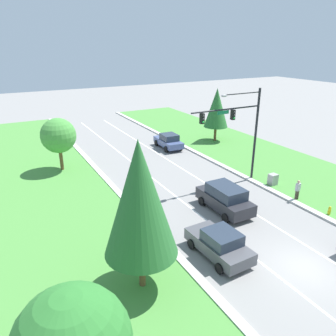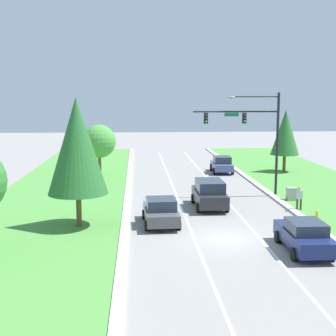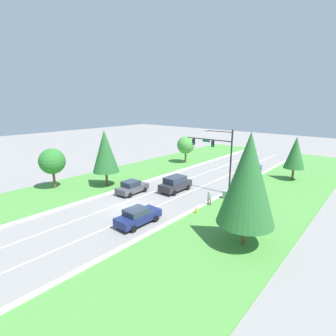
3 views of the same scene
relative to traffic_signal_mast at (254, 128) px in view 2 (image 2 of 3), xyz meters
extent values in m
plane|color=gray|center=(-4.13, -10.98, -5.32)|extent=(160.00, 160.00, 0.00)
cube|color=beige|center=(1.52, -10.98, -5.24)|extent=(0.50, 90.00, 0.15)
cube|color=beige|center=(-9.78, -10.98, -5.24)|extent=(0.50, 90.00, 0.15)
cube|color=#4C8E3D|center=(-15.03, -10.98, -5.28)|extent=(10.00, 90.00, 0.08)
cube|color=white|center=(-5.93, -10.98, -5.31)|extent=(0.14, 81.00, 0.01)
cube|color=white|center=(-2.33, -10.98, -5.31)|extent=(0.14, 81.00, 0.01)
cylinder|color=black|center=(1.85, 0.01, -1.29)|extent=(0.20, 0.20, 8.06)
cylinder|color=black|center=(-1.45, 0.01, 1.29)|extent=(6.59, 0.12, 0.12)
cube|color=#147042|center=(-1.78, 0.01, 1.07)|extent=(1.10, 0.04, 0.28)
cylinder|color=black|center=(0.04, 0.01, 2.42)|extent=(3.63, 0.09, 0.09)
ellipsoid|color=gray|center=(-1.78, 0.01, 2.37)|extent=(0.56, 0.28, 0.20)
cube|color=black|center=(-0.79, 0.01, 0.79)|extent=(0.28, 0.32, 0.80)
sphere|color=#2D2D2D|center=(-0.79, -0.16, 1.02)|extent=(0.16, 0.16, 0.16)
sphere|color=#2D2D2D|center=(-0.79, -0.16, 0.79)|extent=(0.16, 0.16, 0.16)
sphere|color=#23D647|center=(-0.79, -0.16, 0.56)|extent=(0.16, 0.16, 0.16)
cube|color=black|center=(-3.76, 0.01, 0.79)|extent=(0.28, 0.32, 0.80)
sphere|color=#2D2D2D|center=(-3.76, -0.16, 1.02)|extent=(0.16, 0.16, 0.16)
sphere|color=#2D2D2D|center=(-3.76, -0.16, 0.79)|extent=(0.16, 0.16, 0.16)
sphere|color=#23D647|center=(-3.76, -0.16, 0.56)|extent=(0.16, 0.16, 0.16)
cube|color=navy|center=(-0.69, -13.25, -4.63)|extent=(1.94, 4.61, 0.73)
cube|color=#283342|center=(-0.70, -13.52, -3.98)|extent=(1.70, 2.09, 0.57)
cylinder|color=black|center=(0.24, -11.85, -5.00)|extent=(0.25, 0.64, 0.64)
cylinder|color=black|center=(-1.56, -11.81, -5.00)|extent=(0.25, 0.64, 0.64)
cylinder|color=black|center=(0.18, -14.68, -5.00)|extent=(0.25, 0.64, 0.64)
cylinder|color=black|center=(-1.62, -14.65, -5.00)|extent=(0.25, 0.64, 0.64)
cube|color=#28282D|center=(-3.97, -3.56, -4.56)|extent=(1.99, 4.66, 0.85)
cube|color=#283342|center=(-3.97, -3.68, -3.74)|extent=(1.79, 2.80, 0.77)
cylinder|color=black|center=(-3.00, -2.12, -4.98)|extent=(0.24, 0.67, 0.67)
cylinder|color=black|center=(-4.94, -2.12, -4.98)|extent=(0.24, 0.67, 0.67)
cylinder|color=black|center=(-2.99, -5.00, -4.98)|extent=(0.24, 0.67, 0.67)
cylinder|color=black|center=(-4.94, -5.01, -4.98)|extent=(0.24, 0.67, 0.67)
cube|color=#4C4C51|center=(-7.61, -7.76, -4.66)|extent=(2.09, 4.30, 0.69)
cube|color=#283342|center=(-7.60, -8.02, -3.99)|extent=(1.80, 1.97, 0.66)
cylinder|color=black|center=(-6.73, -6.41, -5.01)|extent=(0.27, 0.62, 0.61)
cylinder|color=black|center=(-8.60, -6.49, -5.01)|extent=(0.27, 0.62, 0.61)
cylinder|color=black|center=(-6.62, -9.03, -5.01)|extent=(0.27, 0.62, 0.61)
cylinder|color=black|center=(-8.49, -9.11, -5.01)|extent=(0.27, 0.62, 0.61)
cube|color=#475684|center=(-0.31, 11.75, -4.62)|extent=(2.05, 4.46, 0.67)
cube|color=#283342|center=(-0.32, 11.48, -3.94)|extent=(1.76, 2.04, 0.69)
cylinder|color=black|center=(0.66, 13.07, -4.96)|extent=(0.27, 0.73, 0.72)
cylinder|color=black|center=(-1.16, 13.15, -4.96)|extent=(0.27, 0.73, 0.72)
cylinder|color=black|center=(0.54, 10.35, -4.96)|extent=(0.27, 0.73, 0.72)
cylinder|color=black|center=(-1.28, 10.43, -4.96)|extent=(0.27, 0.73, 0.72)
cube|color=#9E9E99|center=(2.47, -1.94, -4.80)|extent=(0.70, 0.60, 1.03)
cylinder|color=#42382D|center=(1.86, -4.97, -4.90)|extent=(0.14, 0.14, 0.84)
cylinder|color=#42382D|center=(2.12, -4.94, -4.90)|extent=(0.14, 0.14, 0.84)
cube|color=#B7B7BC|center=(1.99, -4.96, -4.18)|extent=(0.40, 0.25, 0.60)
sphere|color=tan|center=(1.99, -4.96, -3.74)|extent=(0.22, 0.22, 0.22)
cylinder|color=gold|center=(2.16, -7.73, -5.04)|extent=(0.20, 0.20, 0.55)
sphere|color=gold|center=(2.16, -7.73, -4.71)|extent=(0.18, 0.18, 0.18)
cylinder|color=gold|center=(2.04, -7.73, -5.01)|extent=(0.10, 0.09, 0.09)
cylinder|color=gold|center=(2.28, -7.73, -5.01)|extent=(0.10, 0.09, 0.09)
cylinder|color=brown|center=(6.18, 11.52, -4.40)|extent=(0.32, 0.32, 1.83)
cone|color=#28662D|center=(6.18, 11.52, -1.16)|extent=(2.90, 2.90, 4.65)
cylinder|color=brown|center=(-12.69, 10.33, -4.20)|extent=(0.32, 0.32, 2.23)
sphere|color=#47933D|center=(-12.69, 10.33, -1.87)|extent=(3.26, 3.26, 3.26)
cylinder|color=brown|center=(-12.51, -8.03, -4.29)|extent=(0.32, 0.32, 2.05)
cone|color=#28662D|center=(-12.51, -8.03, -0.43)|extent=(3.54, 3.54, 5.67)
camera|label=1|loc=(-17.72, -20.37, 6.20)|focal=35.00mm
camera|label=2|loc=(-9.02, -35.46, 2.36)|focal=50.00mm
camera|label=3|loc=(16.27, -28.86, 5.95)|focal=28.00mm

